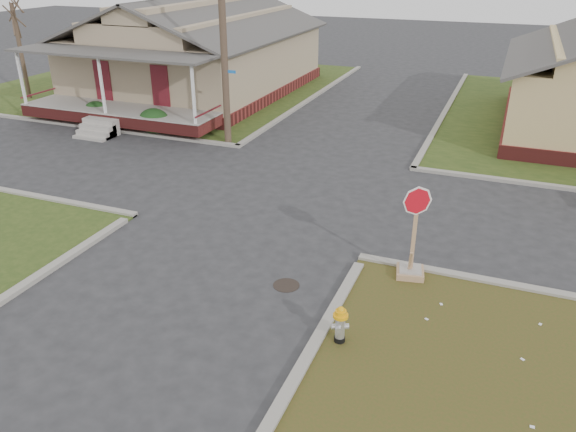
% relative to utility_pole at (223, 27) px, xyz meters
% --- Properties ---
extents(ground, '(120.00, 120.00, 0.00)m').
position_rel_utility_pole_xyz_m(ground, '(4.20, -8.90, -4.66)').
color(ground, '#2A2A2C').
rests_on(ground, ground).
extents(verge_far_left, '(19.00, 19.00, 0.05)m').
position_rel_utility_pole_xyz_m(verge_far_left, '(-8.80, 9.10, -4.64)').
color(verge_far_left, '#2D4217').
rests_on(verge_far_left, ground).
extents(curbs, '(80.00, 40.00, 0.12)m').
position_rel_utility_pole_xyz_m(curbs, '(4.20, -3.90, -4.66)').
color(curbs, gray).
rests_on(curbs, ground).
extents(manhole, '(0.64, 0.64, 0.01)m').
position_rel_utility_pole_xyz_m(manhole, '(6.40, -9.40, -4.66)').
color(manhole, black).
rests_on(manhole, ground).
extents(corner_house, '(10.10, 15.50, 5.30)m').
position_rel_utility_pole_xyz_m(corner_house, '(-5.80, 7.78, -2.38)').
color(corner_house, maroon).
rests_on(corner_house, ground).
extents(utility_pole, '(1.80, 0.28, 9.00)m').
position_rel_utility_pole_xyz_m(utility_pole, '(0.00, 0.00, 0.00)').
color(utility_pole, '#413126').
rests_on(utility_pole, ground).
extents(tree_far_left, '(0.22, 0.22, 4.90)m').
position_rel_utility_pole_xyz_m(tree_far_left, '(-13.80, 3.10, -2.16)').
color(tree_far_left, '#413126').
rests_on(tree_far_left, verge_far_left).
extents(fire_hydrant, '(0.31, 0.31, 0.84)m').
position_rel_utility_pole_xyz_m(fire_hydrant, '(8.23, -11.04, -4.15)').
color(fire_hydrant, black).
rests_on(fire_hydrant, ground).
extents(stop_sign, '(0.67, 0.66, 2.38)m').
position_rel_utility_pole_xyz_m(stop_sign, '(9.09, -7.91, -4.10)').
color(stop_sign, tan).
rests_on(stop_sign, ground).
extents(hedge_left, '(1.33, 1.09, 1.02)m').
position_rel_utility_pole_xyz_m(hedge_left, '(-7.17, 0.55, -4.10)').
color(hedge_left, '#143413').
rests_on(hedge_left, verge_far_left).
extents(hedge_right, '(1.44, 1.18, 1.10)m').
position_rel_utility_pole_xyz_m(hedge_right, '(-3.62, 0.03, -4.06)').
color(hedge_right, '#143413').
rests_on(hedge_right, verge_far_left).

